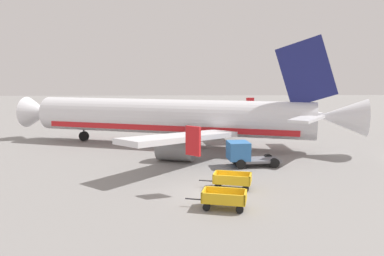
# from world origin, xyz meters

# --- Properties ---
(ground_plane) EXTENTS (220.00, 220.00, 0.00)m
(ground_plane) POSITION_xyz_m (0.00, 0.00, 0.00)
(ground_plane) COLOR gray
(airplane) EXTENTS (36.78, 29.89, 11.34)m
(airplane) POSITION_xyz_m (-1.97, 16.27, 3.05)
(airplane) COLOR silver
(airplane) RESTS_ON ground
(baggage_cart_nearest) EXTENTS (3.62, 1.97, 1.07)m
(baggage_cart_nearest) POSITION_xyz_m (0.55, -2.65, 0.60)
(baggage_cart_nearest) COLOR gold
(baggage_cart_nearest) RESTS_ON ground
(baggage_cart_second_in_row) EXTENTS (3.62, 2.01, 1.07)m
(baggage_cart_second_in_row) POSITION_xyz_m (1.56, 1.07, 0.60)
(baggage_cart_second_in_row) COLOR gold
(baggage_cart_second_in_row) RESTS_ON ground
(service_truck_beside_carts) EXTENTS (4.52, 2.33, 2.10)m
(service_truck_beside_carts) POSITION_xyz_m (3.44, 7.23, 1.10)
(service_truck_beside_carts) COLOR slate
(service_truck_beside_carts) RESTS_ON ground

